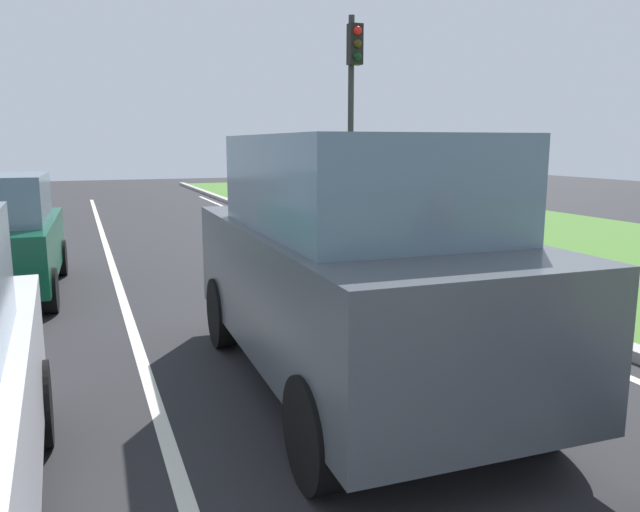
% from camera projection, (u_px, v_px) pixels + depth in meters
% --- Properties ---
extents(ground_plane, '(60.00, 60.00, 0.00)m').
position_uv_depth(ground_plane, '(162.00, 279.00, 10.24)').
color(ground_plane, '#262628').
extents(lane_line_center, '(0.12, 32.00, 0.01)m').
position_uv_depth(lane_line_center, '(118.00, 283.00, 9.99)').
color(lane_line_center, silver).
rests_on(lane_line_center, ground).
extents(lane_line_right_edge, '(0.12, 32.00, 0.01)m').
position_uv_depth(lane_line_right_edge, '(360.00, 264.00, 11.52)').
color(lane_line_right_edge, silver).
rests_on(lane_line_right_edge, ground).
extents(grass_verge_right, '(9.00, 48.00, 0.06)m').
position_uv_depth(grass_verge_right, '(568.00, 247.00, 13.27)').
color(grass_verge_right, '#47752D').
rests_on(grass_verge_right, ground).
extents(curb_right, '(0.24, 48.00, 0.12)m').
position_uv_depth(curb_right, '(384.00, 259.00, 11.69)').
color(curb_right, '#9E9B93').
rests_on(curb_right, ground).
extents(car_suv_ahead, '(2.06, 4.55, 2.28)m').
position_uv_depth(car_suv_ahead, '(352.00, 263.00, 5.52)').
color(car_suv_ahead, '#474C51').
rests_on(car_suv_ahead, ground).
extents(traffic_light_near_right, '(0.32, 0.50, 5.11)m').
position_uv_depth(traffic_light_near_right, '(353.00, 89.00, 14.42)').
color(traffic_light_near_right, '#2D2D2D').
rests_on(traffic_light_near_right, ground).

